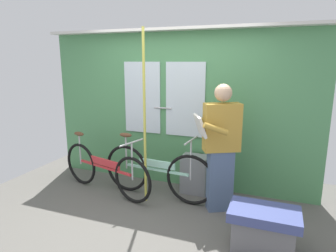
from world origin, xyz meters
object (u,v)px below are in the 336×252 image
trash_bin_by_wall (195,174)px  bench_seat_corner (263,228)px  bicycle_leaning_behind (156,172)px  handrail_pole (145,119)px  passenger_reading_newspaper (220,146)px  bicycle_near_door (104,169)px

trash_bin_by_wall → bench_seat_corner: size_ratio=0.80×
bicycle_leaning_behind → trash_bin_by_wall: (0.47, 0.36, -0.10)m
handrail_pole → bench_seat_corner: (1.59, -0.57, -0.93)m
bicycle_leaning_behind → bench_seat_corner: size_ratio=2.46×
trash_bin_by_wall → handrail_pole: 1.17m
passenger_reading_newspaper → handrail_pole: (-0.99, -0.12, 0.30)m
bicycle_near_door → handrail_pole: (0.68, -0.03, 0.81)m
bicycle_near_door → bench_seat_corner: bicycle_near_door is taller
passenger_reading_newspaper → handrail_pole: handrail_pole is taller
bicycle_near_door → bicycle_leaning_behind: bearing=24.4°
passenger_reading_newspaper → handrail_pole: bearing=-21.4°
trash_bin_by_wall → passenger_reading_newspaper: bearing=-42.6°
passenger_reading_newspaper → bicycle_near_door: bearing=-25.1°
bicycle_near_door → passenger_reading_newspaper: size_ratio=1.04×
bicycle_near_door → passenger_reading_newspaper: passenger_reading_newspaper is taller
bicycle_leaning_behind → handrail_pole: bearing=-116.7°
bicycle_near_door → handrail_pole: bearing=12.7°
bicycle_leaning_behind → trash_bin_by_wall: 0.60m
bicycle_near_door → trash_bin_by_wall: size_ratio=3.06×
passenger_reading_newspaper → bench_seat_corner: (0.60, -0.69, -0.63)m
trash_bin_by_wall → bench_seat_corner: bearing=-46.5°
passenger_reading_newspaper → handrail_pole: 1.04m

